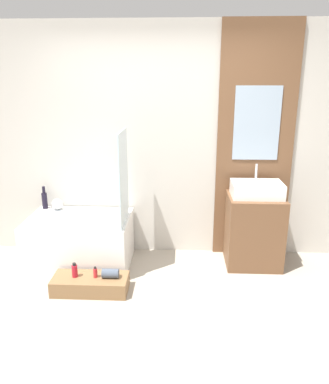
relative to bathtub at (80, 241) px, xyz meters
name	(u,v)px	position (x,y,z in m)	size (l,w,h in m)	color
ground_plane	(151,332)	(0.88, -1.16, -0.28)	(12.00, 12.00, 0.00)	#A39989
wall_tiled_back	(161,144)	(0.88, 0.42, 1.02)	(4.20, 0.06, 2.60)	beige
wall_wood_accent	(255,144)	(1.92, 0.37, 1.04)	(0.83, 0.04, 2.60)	brown
bathtub	(80,241)	(0.00, 0.00, 0.00)	(1.10, 0.75, 0.55)	white
glass_shower_screen	(124,178)	(0.52, -0.09, 0.75)	(0.01, 0.53, 0.96)	silver
wooden_step_bench	(90,284)	(0.24, -0.57, -0.20)	(0.73, 0.31, 0.16)	olive
vanity_cabinet	(254,231)	(1.92, 0.10, 0.12)	(0.59, 0.51, 0.79)	brown
sink	(257,189)	(1.92, 0.10, 0.59)	(0.53, 0.35, 0.33)	white
vase_tall_dark	(45,200)	(-0.47, 0.29, 0.38)	(0.06, 0.06, 0.26)	black
vase_round_light	(57,204)	(-0.32, 0.26, 0.34)	(0.13, 0.13, 0.13)	silver
bottle_soap_primary	(75,271)	(0.09, -0.57, -0.06)	(0.05, 0.05, 0.15)	#B21928
bottle_soap_secondary	(95,273)	(0.29, -0.57, -0.07)	(0.04, 0.04, 0.11)	red
towel_roll	(110,273)	(0.44, -0.57, -0.08)	(0.09, 0.09, 0.16)	#4C5666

